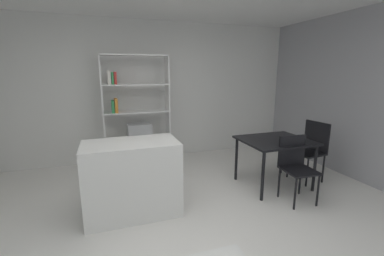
{
  "coord_description": "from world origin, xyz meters",
  "views": [
    {
      "loc": [
        -0.72,
        -2.48,
        1.76
      ],
      "look_at": [
        0.3,
        0.53,
        1.06
      ],
      "focal_mm": 24.08,
      "sensor_mm": 36.0,
      "label": 1
    }
  ],
  "objects_px": {
    "open_bookshelf": "(134,118)",
    "dining_chair_near": "(295,163)",
    "dining_table": "(275,145)",
    "dining_chair_window_side": "(312,146)",
    "kitchen_island": "(132,178)"
  },
  "relations": [
    {
      "from": "open_bookshelf",
      "to": "dining_chair_near",
      "type": "bearing_deg",
      "value": -47.22
    },
    {
      "from": "dining_table",
      "to": "dining_chair_near",
      "type": "bearing_deg",
      "value": -89.2
    },
    {
      "from": "dining_chair_window_side",
      "to": "open_bookshelf",
      "type": "bearing_deg",
      "value": -127.23
    },
    {
      "from": "open_bookshelf",
      "to": "dining_table",
      "type": "height_order",
      "value": "open_bookshelf"
    },
    {
      "from": "kitchen_island",
      "to": "dining_chair_window_side",
      "type": "relative_size",
      "value": 1.18
    },
    {
      "from": "dining_chair_window_side",
      "to": "dining_table",
      "type": "bearing_deg",
      "value": -95.02
    },
    {
      "from": "dining_chair_window_side",
      "to": "dining_chair_near",
      "type": "relative_size",
      "value": 1.08
    },
    {
      "from": "kitchen_island",
      "to": "open_bookshelf",
      "type": "distance_m",
      "value": 1.82
    },
    {
      "from": "open_bookshelf",
      "to": "dining_table",
      "type": "xyz_separation_m",
      "value": [
        1.93,
        -1.63,
        -0.24
      ]
    },
    {
      "from": "kitchen_island",
      "to": "dining_chair_window_side",
      "type": "height_order",
      "value": "dining_chair_window_side"
    },
    {
      "from": "dining_table",
      "to": "dining_chair_window_side",
      "type": "distance_m",
      "value": 0.73
    },
    {
      "from": "kitchen_island",
      "to": "dining_chair_near",
      "type": "bearing_deg",
      "value": -8.83
    },
    {
      "from": "kitchen_island",
      "to": "dining_chair_near",
      "type": "relative_size",
      "value": 1.27
    },
    {
      "from": "open_bookshelf",
      "to": "dining_chair_window_side",
      "type": "relative_size",
      "value": 2.13
    },
    {
      "from": "dining_chair_window_side",
      "to": "dining_chair_near",
      "type": "distance_m",
      "value": 0.86
    }
  ]
}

